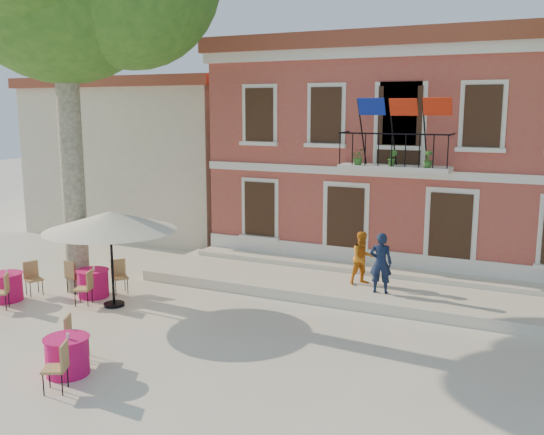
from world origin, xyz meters
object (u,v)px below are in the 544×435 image
at_px(pedestrian_navy, 381,263).
at_px(patio_umbrella, 110,221).
at_px(pedestrian_orange, 363,258).
at_px(cafe_table_3, 93,282).
at_px(cafe_table_0, 6,285).
at_px(cafe_table_1, 67,354).

bearing_deg(pedestrian_navy, patio_umbrella, 16.84).
xyz_separation_m(pedestrian_orange, cafe_table_3, (-6.74, -3.45, -0.63)).
bearing_deg(pedestrian_orange, cafe_table_0, 164.44).
xyz_separation_m(pedestrian_navy, cafe_table_0, (-9.32, -4.16, -0.70)).
distance_m(pedestrian_navy, cafe_table_1, 8.30).
xyz_separation_m(pedestrian_orange, cafe_table_0, (-8.65, -4.75, -0.63)).
bearing_deg(cafe_table_3, cafe_table_1, -53.91).
distance_m(patio_umbrella, cafe_table_0, 3.62).
height_order(pedestrian_orange, cafe_table_3, pedestrian_orange).
relative_size(pedestrian_orange, cafe_table_0, 0.81).
bearing_deg(cafe_table_1, pedestrian_navy, 57.91).
bearing_deg(pedestrian_orange, cafe_table_1, -160.43).
relative_size(pedestrian_navy, cafe_table_3, 0.89).
xyz_separation_m(pedestrian_navy, cafe_table_1, (-4.40, -7.01, -0.71)).
height_order(cafe_table_0, cafe_table_1, same).
bearing_deg(patio_umbrella, pedestrian_navy, 27.20).
bearing_deg(pedestrian_navy, cafe_table_1, 47.54).
bearing_deg(cafe_table_0, patio_umbrella, 16.79).
distance_m(patio_umbrella, cafe_table_1, 4.63).
bearing_deg(cafe_table_1, patio_umbrella, 117.73).
relative_size(patio_umbrella, pedestrian_navy, 2.08).
distance_m(cafe_table_1, cafe_table_3, 5.13).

